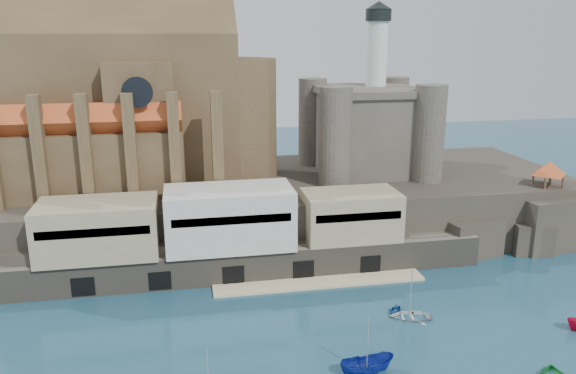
# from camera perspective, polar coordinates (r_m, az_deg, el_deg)

# --- Properties ---
(ground) EXTENTS (300.00, 300.00, 0.00)m
(ground) POSITION_cam_1_polar(r_m,az_deg,el_deg) (64.82, 5.42, -16.53)
(ground) COLOR #183E51
(ground) RESTS_ON ground
(promontory) EXTENTS (100.00, 36.00, 10.00)m
(promontory) POSITION_cam_1_polar(r_m,az_deg,el_deg) (97.83, -0.99, -1.95)
(promontory) COLOR black
(promontory) RESTS_ON ground
(quay) EXTENTS (70.00, 12.00, 13.05)m
(quay) POSITION_cam_1_polar(r_m,az_deg,el_deg) (80.98, -6.02, -4.98)
(quay) COLOR #60594D
(quay) RESTS_ON ground
(church) EXTENTS (47.00, 25.93, 30.51)m
(church) POSITION_cam_1_polar(r_m,az_deg,el_deg) (95.56, -15.73, 7.64)
(church) COLOR #4B3923
(church) RESTS_ON promontory
(castle_keep) EXTENTS (21.20, 21.20, 29.30)m
(castle_keep) POSITION_cam_1_polar(r_m,az_deg,el_deg) (100.28, 8.06, 6.21)
(castle_keep) COLOR #464037
(castle_keep) RESTS_ON promontory
(rock_outcrop) EXTENTS (14.50, 10.50, 8.70)m
(rock_outcrop) POSITION_cam_1_polar(r_m,az_deg,el_deg) (102.15, 24.50, -3.17)
(rock_outcrop) COLOR black
(rock_outcrop) RESTS_ON ground
(pavilion) EXTENTS (6.40, 6.40, 5.40)m
(pavilion) POSITION_cam_1_polar(r_m,az_deg,el_deg) (100.03, 25.00, 1.60)
(pavilion) COLOR #4B3923
(pavilion) RESTS_ON rock_outcrop
(boat_2) EXTENTS (2.34, 2.29, 5.84)m
(boat_2) POSITION_cam_1_polar(r_m,az_deg,el_deg) (62.15, 7.97, -18.18)
(boat_2) COLOR navy
(boat_2) RESTS_ON ground
(boat_6) EXTENTS (1.87, 3.88, 5.23)m
(boat_6) POSITION_cam_1_polar(r_m,az_deg,el_deg) (73.09, 12.23, -12.87)
(boat_6) COLOR silver
(boat_6) RESTS_ON ground
(boat_7) EXTENTS (2.58, 2.68, 2.68)m
(boat_7) POSITION_cam_1_polar(r_m,az_deg,el_deg) (74.13, 10.83, -12.36)
(boat_7) COLOR navy
(boat_7) RESTS_ON ground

